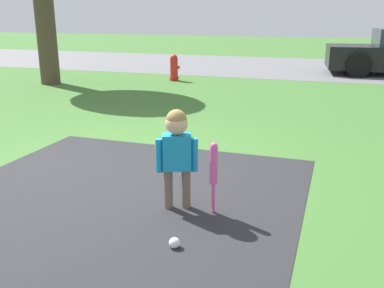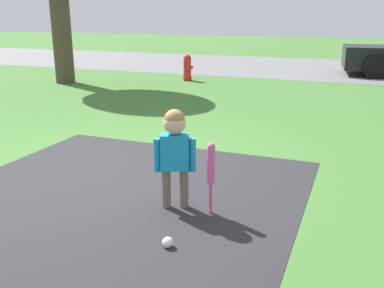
{
  "view_description": "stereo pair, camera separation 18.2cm",
  "coord_description": "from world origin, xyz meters",
  "px_view_note": "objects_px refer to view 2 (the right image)",
  "views": [
    {
      "loc": [
        2.26,
        -3.92,
        1.64
      ],
      "look_at": [
        1.01,
        -0.28,
        0.48
      ],
      "focal_mm": 40.0,
      "sensor_mm": 36.0,
      "label": 1
    },
    {
      "loc": [
        2.43,
        -3.85,
        1.64
      ],
      "look_at": [
        1.01,
        -0.28,
        0.48
      ],
      "focal_mm": 40.0,
      "sensor_mm": 36.0,
      "label": 2
    }
  ],
  "objects_px": {
    "sports_ball": "(168,242)",
    "baseball_bat": "(211,168)",
    "fire_hydrant": "(187,68)",
    "child": "(175,145)"
  },
  "relations": [
    {
      "from": "sports_ball",
      "to": "baseball_bat",
      "type": "bearing_deg",
      "value": 80.88
    },
    {
      "from": "baseball_bat",
      "to": "fire_hydrant",
      "type": "xyz_separation_m",
      "value": [
        -3.11,
        7.08,
        -0.08
      ]
    },
    {
      "from": "child",
      "to": "baseball_bat",
      "type": "bearing_deg",
      "value": -20.71
    },
    {
      "from": "child",
      "to": "sports_ball",
      "type": "bearing_deg",
      "value": -92.85
    },
    {
      "from": "baseball_bat",
      "to": "child",
      "type": "bearing_deg",
      "value": -178.9
    },
    {
      "from": "baseball_bat",
      "to": "fire_hydrant",
      "type": "bearing_deg",
      "value": 113.67
    },
    {
      "from": "baseball_bat",
      "to": "sports_ball",
      "type": "distance_m",
      "value": 0.76
    },
    {
      "from": "child",
      "to": "sports_ball",
      "type": "relative_size",
      "value": 10.85
    },
    {
      "from": "baseball_bat",
      "to": "fire_hydrant",
      "type": "height_order",
      "value": "fire_hydrant"
    },
    {
      "from": "child",
      "to": "fire_hydrant",
      "type": "xyz_separation_m",
      "value": [
        -2.78,
        7.09,
        -0.25
      ]
    }
  ]
}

